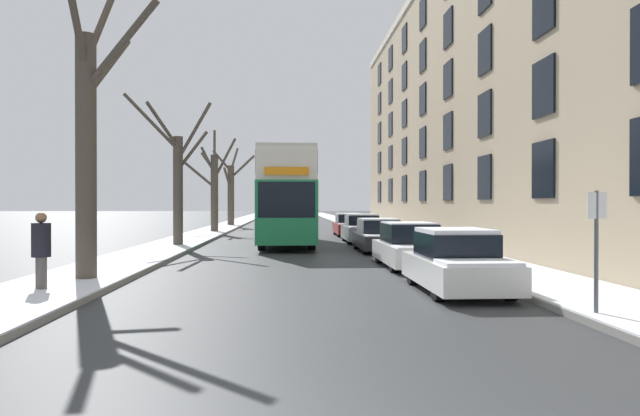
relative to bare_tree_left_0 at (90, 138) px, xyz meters
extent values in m
cube|color=gray|center=(-0.42, 42.77, -3.53)|extent=(2.62, 130.00, 0.13)
cube|color=white|center=(-0.42, 42.77, -3.45)|extent=(2.59, 130.00, 0.03)
cube|color=gray|center=(11.05, 42.77, -3.53)|extent=(2.62, 130.00, 0.13)
cube|color=white|center=(11.05, 42.77, -3.45)|extent=(2.59, 130.00, 0.03)
cube|color=tan|center=(16.86, 14.21, 3.86)|extent=(9.00, 45.03, 14.91)
cube|color=black|center=(12.33, 1.83, -0.62)|extent=(0.08, 1.40, 1.67)
cube|color=black|center=(12.33, 6.78, -0.62)|extent=(0.08, 1.40, 1.67)
cube|color=black|center=(12.33, 11.74, -0.62)|extent=(0.08, 1.40, 1.67)
cube|color=black|center=(12.33, 16.69, -0.62)|extent=(0.08, 1.40, 1.67)
cube|color=black|center=(12.33, 21.64, -0.62)|extent=(0.08, 1.40, 1.67)
cube|color=black|center=(12.33, 26.60, -0.62)|extent=(0.08, 1.40, 1.67)
cube|color=black|center=(12.33, 31.55, -0.62)|extent=(0.08, 1.40, 1.67)
cube|color=black|center=(12.33, 1.83, 1.77)|extent=(0.08, 1.40, 1.67)
cube|color=black|center=(12.33, 6.78, 1.77)|extent=(0.08, 1.40, 1.67)
cube|color=black|center=(12.33, 11.74, 1.77)|extent=(0.08, 1.40, 1.67)
cube|color=black|center=(12.33, 16.69, 1.77)|extent=(0.08, 1.40, 1.67)
cube|color=black|center=(12.33, 21.64, 1.77)|extent=(0.08, 1.40, 1.67)
cube|color=black|center=(12.33, 26.60, 1.77)|extent=(0.08, 1.40, 1.67)
cube|color=black|center=(12.33, 31.55, 1.77)|extent=(0.08, 1.40, 1.67)
cube|color=black|center=(12.33, 1.83, 4.16)|extent=(0.08, 1.40, 1.67)
cube|color=black|center=(12.33, 6.78, 4.16)|extent=(0.08, 1.40, 1.67)
cube|color=black|center=(12.33, 11.74, 4.16)|extent=(0.08, 1.40, 1.67)
cube|color=black|center=(12.33, 16.69, 4.16)|extent=(0.08, 1.40, 1.67)
cube|color=black|center=(12.33, 21.64, 4.16)|extent=(0.08, 1.40, 1.67)
cube|color=black|center=(12.33, 26.60, 4.16)|extent=(0.08, 1.40, 1.67)
cube|color=black|center=(12.33, 31.55, 4.16)|extent=(0.08, 1.40, 1.67)
cube|color=black|center=(12.33, 11.74, 6.54)|extent=(0.08, 1.40, 1.67)
cube|color=black|center=(12.33, 16.69, 6.54)|extent=(0.08, 1.40, 1.67)
cube|color=black|center=(12.33, 21.64, 6.54)|extent=(0.08, 1.40, 1.67)
cube|color=black|center=(12.33, 26.60, 6.54)|extent=(0.08, 1.40, 1.67)
cube|color=black|center=(12.33, 31.55, 6.54)|extent=(0.08, 1.40, 1.67)
cube|color=black|center=(12.33, 16.69, 8.93)|extent=(0.08, 1.40, 1.67)
cube|color=black|center=(12.33, 21.64, 8.93)|extent=(0.08, 1.40, 1.67)
cube|color=black|center=(12.33, 26.60, 8.93)|extent=(0.08, 1.40, 1.67)
cube|color=black|center=(12.33, 31.55, 8.93)|extent=(0.08, 1.40, 1.67)
cylinder|color=#4C4238|center=(-0.06, -0.07, -0.52)|extent=(0.50, 0.50, 6.15)
cylinder|color=#4C4238|center=(0.89, -0.44, 2.19)|extent=(2.07, 0.96, 2.07)
cylinder|color=#4C4238|center=(0.08, 1.24, 2.08)|extent=(0.47, 2.75, 2.21)
cylinder|color=#4C4238|center=(-0.02, -0.64, 2.34)|extent=(0.27, 1.29, 1.46)
cylinder|color=#4C4238|center=(0.19, 0.52, 3.15)|extent=(0.72, 1.38, 2.64)
cylinder|color=#4C4238|center=(-0.06, 11.64, -1.09)|extent=(0.44, 0.44, 5.03)
cylinder|color=#4C4238|center=(-0.53, 10.73, 1.79)|extent=(1.12, 1.96, 1.82)
cylinder|color=#4C4238|center=(0.69, 11.46, 1.64)|extent=(1.66, 0.52, 2.60)
cylinder|color=#4C4238|center=(0.49, 12.30, 0.87)|extent=(1.28, 1.50, 1.97)
cylinder|color=#4C4238|center=(-1.19, 11.41, 2.04)|extent=(2.40, 0.62, 2.52)
cylinder|color=#4C4238|center=(-0.05, 24.34, -0.95)|extent=(0.50, 0.50, 5.30)
cylinder|color=#4C4238|center=(-0.57, 25.07, 1.26)|extent=(1.26, 1.65, 1.48)
cylinder|color=#4C4238|center=(-0.15, 25.18, 2.23)|extent=(0.39, 1.85, 2.71)
cylinder|color=#4C4238|center=(-1.27, 23.89, 0.57)|extent=(2.61, 1.09, 2.25)
cylinder|color=#4C4238|center=(-0.45, 24.16, 1.32)|extent=(1.03, 0.58, 1.80)
cylinder|color=#4C4238|center=(0.62, 24.67, 1.48)|extent=(1.55, 0.90, 2.87)
cylinder|color=#4C4238|center=(-0.10, 35.93, -0.92)|extent=(0.58, 0.58, 5.36)
cylinder|color=#4C4238|center=(0.09, 37.08, 2.38)|extent=(0.60, 2.48, 2.30)
cylinder|color=#4C4238|center=(-0.33, 35.39, 0.56)|extent=(0.71, 1.31, 2.02)
cylinder|color=#4C4238|center=(0.95, 35.39, 1.60)|extent=(2.29, 1.31, 2.02)
cylinder|color=#4C4238|center=(-0.87, 35.93, 2.16)|extent=(1.69, 0.22, 1.90)
cube|color=#1E7A47|center=(4.84, 13.45, -1.95)|extent=(2.51, 10.67, 2.61)
cube|color=silver|center=(4.84, 13.45, 0.02)|extent=(2.46, 10.45, 1.35)
cube|color=beige|center=(4.84, 13.45, 0.76)|extent=(2.46, 10.45, 0.12)
cube|color=black|center=(4.84, 13.45, -1.45)|extent=(2.54, 9.39, 1.36)
cube|color=black|center=(4.84, 13.45, 0.09)|extent=(2.54, 9.39, 1.02)
cube|color=black|center=(4.84, 8.14, -1.45)|extent=(2.26, 0.06, 1.42)
cube|color=orange|center=(4.84, 8.13, -0.31)|extent=(1.76, 0.05, 0.32)
cylinder|color=black|center=(3.76, 10.25, -3.09)|extent=(0.30, 1.03, 1.03)
cylinder|color=black|center=(5.93, 10.25, -3.09)|extent=(0.30, 1.03, 1.03)
cylinder|color=black|center=(3.76, 16.44, -3.09)|extent=(0.30, 1.03, 1.03)
cylinder|color=black|center=(5.93, 16.44, -3.09)|extent=(0.30, 1.03, 1.03)
cube|color=silver|center=(8.70, -1.75, -3.13)|extent=(1.72, 3.95, 0.59)
cube|color=black|center=(8.70, -1.60, -2.56)|extent=(1.48, 1.98, 0.56)
cube|color=white|center=(8.70, -1.60, -2.23)|extent=(1.44, 1.88, 0.10)
cube|color=white|center=(8.70, -3.16, -2.80)|extent=(1.54, 1.03, 0.08)
cylinder|color=black|center=(7.95, -2.94, -3.29)|extent=(0.20, 0.62, 0.62)
cylinder|color=black|center=(9.44, -2.94, -3.29)|extent=(0.20, 0.62, 0.62)
cylinder|color=black|center=(7.95, -0.57, -3.29)|extent=(0.20, 0.62, 0.62)
cylinder|color=black|center=(9.44, -0.57, -3.29)|extent=(0.20, 0.62, 0.62)
cube|color=silver|center=(8.70, 3.23, -3.14)|extent=(1.72, 4.34, 0.58)
cube|color=black|center=(8.70, 3.40, -2.54)|extent=(1.48, 2.17, 0.61)
cube|color=white|center=(8.70, 3.40, -2.22)|extent=(1.45, 2.06, 0.04)
cube|color=white|center=(8.70, 1.69, -2.83)|extent=(1.55, 1.13, 0.03)
cylinder|color=black|center=(7.95, 1.93, -3.27)|extent=(0.20, 0.65, 0.65)
cylinder|color=black|center=(9.45, 1.93, -3.27)|extent=(0.20, 0.65, 0.65)
cylinder|color=black|center=(7.95, 4.53, -3.27)|extent=(0.20, 0.65, 0.65)
cylinder|color=black|center=(9.45, 4.53, -3.27)|extent=(0.20, 0.65, 0.65)
cube|color=black|center=(8.70, 9.33, -3.15)|extent=(1.76, 4.44, 0.55)
cube|color=black|center=(8.70, 9.51, -2.58)|extent=(1.52, 2.22, 0.59)
cube|color=white|center=(8.70, 9.51, -2.25)|extent=(1.48, 2.11, 0.06)
cube|color=white|center=(8.70, 7.75, -2.85)|extent=(1.59, 1.16, 0.05)
cylinder|color=black|center=(7.92, 8.00, -3.30)|extent=(0.20, 0.60, 0.60)
cylinder|color=black|center=(9.47, 8.00, -3.30)|extent=(0.20, 0.60, 0.60)
cylinder|color=black|center=(7.92, 10.66, -3.30)|extent=(0.20, 0.60, 0.60)
cylinder|color=black|center=(9.47, 10.66, -3.30)|extent=(0.20, 0.60, 0.60)
cube|color=#9EA3AD|center=(8.70, 14.79, -3.09)|extent=(1.79, 4.21, 0.67)
cube|color=black|center=(8.70, 14.96, -2.48)|extent=(1.54, 2.10, 0.55)
cube|color=white|center=(8.70, 14.96, -2.17)|extent=(1.50, 2.00, 0.07)
cube|color=white|center=(8.70, 13.30, -2.73)|extent=(1.61, 1.10, 0.06)
cylinder|color=black|center=(7.91, 13.53, -3.28)|extent=(0.20, 0.64, 0.64)
cylinder|color=black|center=(9.48, 13.53, -3.28)|extent=(0.20, 0.64, 0.64)
cylinder|color=black|center=(7.91, 16.05, -3.28)|extent=(0.20, 0.64, 0.64)
cylinder|color=black|center=(9.48, 16.05, -3.28)|extent=(0.20, 0.64, 0.64)
cube|color=maroon|center=(8.70, 21.08, -3.13)|extent=(1.70, 4.50, 0.59)
cube|color=black|center=(8.70, 21.26, -2.55)|extent=(1.46, 2.25, 0.56)
cube|color=white|center=(8.70, 21.26, -2.23)|extent=(1.43, 2.14, 0.08)
cube|color=white|center=(8.70, 19.49, -2.80)|extent=(1.53, 1.18, 0.07)
cylinder|color=black|center=(7.96, 19.73, -3.27)|extent=(0.20, 0.66, 0.66)
cylinder|color=black|center=(9.44, 19.73, -3.27)|extent=(0.20, 0.66, 0.66)
cylinder|color=black|center=(7.96, 22.44, -3.27)|extent=(0.20, 0.66, 0.66)
cylinder|color=black|center=(9.44, 22.44, -3.27)|extent=(0.20, 0.66, 0.66)
cube|color=white|center=(3.60, 27.11, -2.31)|extent=(1.91, 4.95, 2.15)
cube|color=black|center=(3.60, 24.65, -1.81)|extent=(1.68, 0.06, 0.94)
cylinder|color=black|center=(2.77, 25.52, -3.26)|extent=(0.22, 0.68, 0.68)
cylinder|color=black|center=(4.44, 25.52, -3.26)|extent=(0.22, 0.68, 0.68)
cylinder|color=black|center=(2.77, 28.69, -3.26)|extent=(0.22, 0.68, 0.68)
cylinder|color=black|center=(4.44, 28.69, -3.26)|extent=(0.22, 0.68, 0.68)
cylinder|color=#4C4742|center=(-0.36, -1.87, -3.18)|extent=(0.19, 0.19, 0.84)
cylinder|color=#4C4742|center=(-0.47, -1.73, -3.18)|extent=(0.19, 0.19, 0.84)
cylinder|color=black|center=(-0.42, -1.80, -2.39)|extent=(0.39, 0.39, 0.73)
sphere|color=#8C6647|center=(-0.42, -1.80, -1.91)|extent=(0.23, 0.23, 0.23)
cylinder|color=#4C4F54|center=(10.04, -5.14, -2.50)|extent=(0.07, 0.07, 2.20)
cube|color=silver|center=(10.04, -5.16, -1.65)|extent=(0.32, 0.02, 0.44)
camera|label=1|loc=(4.89, -14.37, -1.62)|focal=32.00mm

